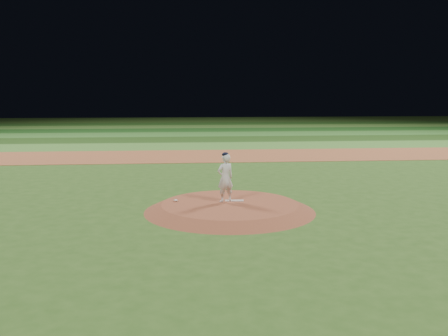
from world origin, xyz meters
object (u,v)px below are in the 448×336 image
object	(u,v)px
rosin_bag	(176,200)
pitcher_on_mound	(225,177)
pitching_rubber	(234,201)
pitchers_mound	(230,207)

from	to	relation	value
rosin_bag	pitcher_on_mound	world-z (taller)	pitcher_on_mound
pitching_rubber	pitcher_on_mound	bearing A→B (deg)	-162.20
pitchers_mound	pitcher_on_mound	size ratio (longest dim) A/B	3.37
pitchers_mound	pitching_rubber	bearing A→B (deg)	61.01
pitching_rubber	pitcher_on_mound	xyz separation A→B (m)	(-0.30, -0.06, 0.79)
pitchers_mound	pitching_rubber	world-z (taller)	pitching_rubber
rosin_bag	pitcher_on_mound	distance (m)	1.80
rosin_bag	pitcher_on_mound	xyz separation A→B (m)	(1.62, -0.16, 0.77)
pitchers_mound	pitching_rubber	xyz separation A→B (m)	(0.19, 0.34, 0.14)
rosin_bag	pitcher_on_mound	size ratio (longest dim) A/B	0.08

